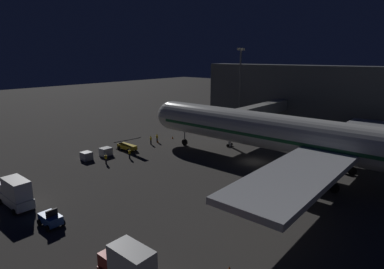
% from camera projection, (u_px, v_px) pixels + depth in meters
% --- Properties ---
extents(ground_plane, '(320.00, 320.00, 0.00)m').
position_uv_depth(ground_plane, '(254.00, 162.00, 53.30)').
color(ground_plane, '#383533').
extents(airliner_at_gate, '(49.23, 66.48, 18.70)m').
position_uv_depth(airliner_at_gate, '(324.00, 141.00, 45.02)').
color(airliner_at_gate, silver).
rests_on(airliner_at_gate, ground_plane).
extents(jet_bridge, '(25.55, 3.40, 7.22)m').
position_uv_depth(jet_bridge, '(252.00, 112.00, 67.20)').
color(jet_bridge, '#9E9E99').
rests_on(jet_bridge, ground_plane).
extents(terminal_wall, '(6.00, 80.00, 15.26)m').
position_uv_depth(terminal_wall, '(365.00, 102.00, 68.47)').
color(terminal_wall, '#4C4F54').
rests_on(terminal_wall, ground_plane).
extents(apron_floodlight_mast, '(2.90, 0.50, 19.38)m').
position_uv_depth(apron_floodlight_mast, '(240.00, 81.00, 81.59)').
color(apron_floodlight_mast, '#59595E').
rests_on(apron_floodlight_mast, ground_plane).
extents(cargo_truck_aft, '(2.36, 5.02, 3.88)m').
position_uv_depth(cargo_truck_aft, '(128.00, 269.00, 23.49)').
color(cargo_truck_aft, maroon).
rests_on(cargo_truck_aft, ground_plane).
extents(belt_loader, '(1.96, 7.16, 3.05)m').
position_uv_depth(belt_loader, '(127.00, 146.00, 59.76)').
color(belt_loader, yellow).
rests_on(belt_loader, ground_plane).
extents(ops_van, '(2.36, 5.75, 3.60)m').
position_uv_depth(ops_van, '(15.00, 193.00, 36.95)').
color(ops_van, silver).
rests_on(ops_van, ground_plane).
extents(pushback_tug, '(1.86, 2.68, 1.95)m').
position_uv_depth(pushback_tug, '(51.00, 219.00, 33.05)').
color(pushback_tug, '#234C9E').
rests_on(pushback_tug, ground_plane).
extents(baggage_container_near_belt, '(1.87, 1.65, 1.42)m').
position_uv_depth(baggage_container_near_belt, '(106.00, 152.00, 56.55)').
color(baggage_container_near_belt, '#B7BABF').
rests_on(baggage_container_near_belt, ground_plane).
extents(baggage_container_mid_row, '(1.57, 1.73, 1.41)m').
position_uv_depth(baggage_container_mid_row, '(86.00, 156.00, 54.10)').
color(baggage_container_mid_row, '#B7BABF').
rests_on(baggage_container_mid_row, ground_plane).
extents(ground_crew_near_nose_gear, '(0.40, 0.40, 1.77)m').
position_uv_depth(ground_crew_near_nose_gear, '(151.00, 140.00, 63.61)').
color(ground_crew_near_nose_gear, black).
rests_on(ground_crew_near_nose_gear, ground_plane).
extents(ground_crew_by_belt_loader, '(0.40, 0.40, 1.77)m').
position_uv_depth(ground_crew_by_belt_loader, '(157.00, 138.00, 65.27)').
color(ground_crew_by_belt_loader, black).
rests_on(ground_crew_by_belt_loader, ground_plane).
extents(ground_crew_marshaller_fwd, '(0.40, 0.40, 1.70)m').
position_uv_depth(ground_crew_marshaller_fwd, '(129.00, 153.00, 54.83)').
color(ground_crew_marshaller_fwd, black).
rests_on(ground_crew_marshaller_fwd, ground_plane).
extents(ground_crew_under_port_wing, '(0.40, 0.40, 1.74)m').
position_uv_depth(ground_crew_under_port_wing, '(106.00, 158.00, 52.11)').
color(ground_crew_under_port_wing, black).
rests_on(ground_crew_under_port_wing, ground_plane).
extents(traffic_cone_nose_port, '(0.36, 0.36, 0.55)m').
position_uv_depth(traffic_cone_nose_port, '(173.00, 137.00, 68.28)').
color(traffic_cone_nose_port, orange).
rests_on(traffic_cone_nose_port, ground_plane).
extents(traffic_cone_nose_starboard, '(0.36, 0.36, 0.55)m').
position_uv_depth(traffic_cone_nose_starboard, '(158.00, 141.00, 65.04)').
color(traffic_cone_nose_starboard, orange).
rests_on(traffic_cone_nose_starboard, ground_plane).
extents(traffic_cone_wingtip_svc_side, '(0.36, 0.36, 0.55)m').
position_uv_depth(traffic_cone_wingtip_svc_side, '(229.00, 269.00, 26.03)').
color(traffic_cone_wingtip_svc_side, orange).
rests_on(traffic_cone_wingtip_svc_side, ground_plane).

